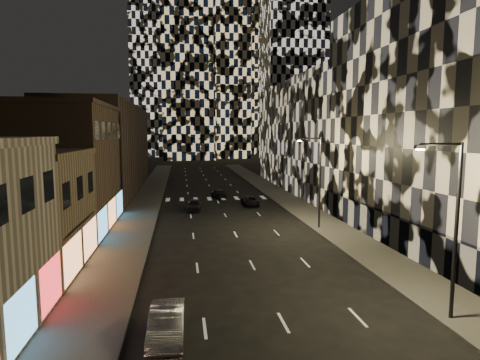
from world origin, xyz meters
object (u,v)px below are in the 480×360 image
object	(u,v)px
streetlight_far	(318,176)
car_silver_parked	(167,324)
car_dark_midlane	(194,205)
streetlight_near	(453,218)
car_dark_oncoming	(219,193)
car_dark_rightlane	(250,201)

from	to	relation	value
streetlight_far	car_silver_parked	size ratio (longest dim) A/B	1.98
car_dark_midlane	streetlight_far	bearing A→B (deg)	-38.03
streetlight_near	car_dark_midlane	bearing A→B (deg)	110.71
streetlight_near	car_dark_oncoming	world-z (taller)	streetlight_near
streetlight_near	car_dark_oncoming	bearing A→B (deg)	100.85
car_dark_oncoming	car_dark_rightlane	bearing A→B (deg)	109.04
car_silver_parked	car_dark_midlane	distance (m)	31.28
streetlight_near	car_dark_rightlane	xyz separation A→B (m)	(-4.35, 33.78, -4.76)
car_dark_midlane	car_dark_rightlane	size ratio (longest dim) A/B	0.98
streetlight_near	car_dark_midlane	world-z (taller)	streetlight_near
streetlight_far	car_dark_oncoming	xyz separation A→B (m)	(-7.85, 20.98, -4.75)
streetlight_near	car_dark_midlane	xyz separation A→B (m)	(-11.85, 31.35, -4.65)
car_silver_parked	car_dark_rightlane	xyz separation A→B (m)	(9.80, 33.62, -0.16)
car_dark_oncoming	car_silver_parked	bearing A→B (deg)	74.35
streetlight_near	car_dark_oncoming	xyz separation A→B (m)	(-7.85, 40.98, -4.75)
streetlight_far	car_silver_parked	distance (m)	24.81
car_silver_parked	streetlight_near	bearing A→B (deg)	1.04
streetlight_near	car_dark_midlane	size ratio (longest dim) A/B	2.18
car_dark_oncoming	car_dark_rightlane	xyz separation A→B (m)	(3.50, -7.20, -0.02)
streetlight_near	streetlight_far	bearing A→B (deg)	90.00
car_silver_parked	streetlight_far	bearing A→B (deg)	56.17
car_dark_midlane	car_dark_oncoming	xyz separation A→B (m)	(4.00, 9.63, -0.10)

